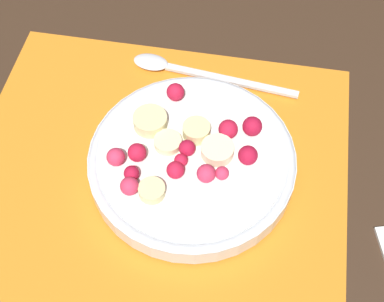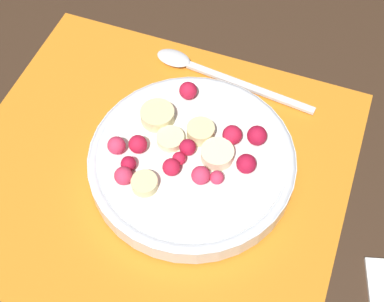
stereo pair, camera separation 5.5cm
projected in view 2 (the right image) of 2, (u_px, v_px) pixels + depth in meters
name	position (u px, v px, depth m)	size (l,w,h in m)	color
ground_plane	(155.00, 170.00, 0.58)	(3.00, 3.00, 0.00)	#382619
placemat	(155.00, 169.00, 0.58)	(0.41, 0.37, 0.01)	orange
fruit_bowl	(191.00, 159.00, 0.56)	(0.22, 0.22, 0.05)	silver
spoon	(203.00, 69.00, 0.65)	(0.21, 0.04, 0.01)	silver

